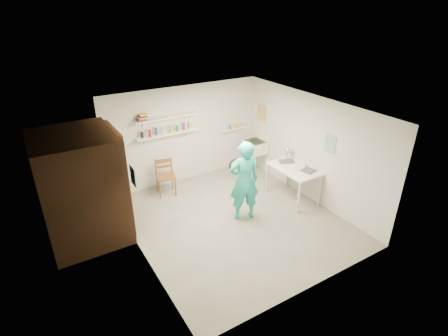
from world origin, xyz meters
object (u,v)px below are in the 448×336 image
belfast_sink (255,146)px  wall_clock (236,165)px  man (244,181)px  work_table (293,183)px  wooden_chair (166,176)px  desk_lamp (288,150)px

belfast_sink → wall_clock: (-1.57, -1.49, 0.45)m
man → work_table: size_ratio=1.47×
wooden_chair → belfast_sink: bearing=10.1°
wooden_chair → man: bearing=-48.9°
man → wall_clock: bearing=-58.6°
belfast_sink → desk_lamp: 1.22m
work_table → wooden_chair: bearing=144.6°
man → belfast_sink: bearing=-115.9°
desk_lamp → belfast_sink: bearing=94.1°
work_table → desk_lamp: 0.79m
desk_lamp → work_table: bearing=-112.4°
wooden_chair → desk_lamp: size_ratio=6.24×
belfast_sink → desk_lamp: (0.08, -1.17, 0.30)m
wooden_chair → work_table: 2.96m
belfast_sink → desk_lamp: desk_lamp is taller
wall_clock → belfast_sink: bearing=59.2°
wooden_chair → work_table: size_ratio=0.78×
wall_clock → wooden_chair: (-0.94, 1.56, -0.69)m
wall_clock → wooden_chair: size_ratio=0.34×
man → wall_clock: man is taller
belfast_sink → work_table: 1.68m
desk_lamp → wooden_chair: bearing=154.5°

